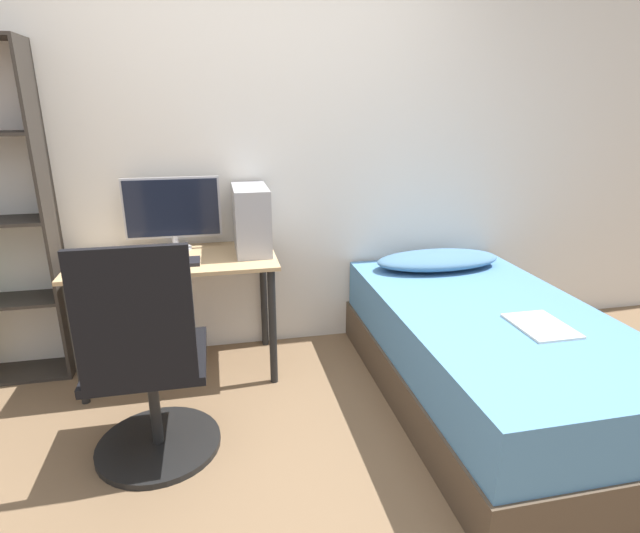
# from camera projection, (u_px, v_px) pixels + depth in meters

# --- Properties ---
(ground_plane) EXTENTS (14.00, 14.00, 0.00)m
(ground_plane) POSITION_uv_depth(u_px,v_px,m) (286.00, 508.00, 2.03)
(ground_plane) COLOR brown
(wall_back) EXTENTS (8.00, 0.05, 2.50)m
(wall_back) POSITION_uv_depth(u_px,v_px,m) (245.00, 157.00, 3.07)
(wall_back) COLOR silver
(wall_back) RESTS_ON ground_plane
(desk) EXTENTS (1.14, 0.59, 0.72)m
(desk) POSITION_uv_depth(u_px,v_px,m) (177.00, 276.00, 2.88)
(desk) COLOR tan
(desk) RESTS_ON ground_plane
(office_chair) EXTENTS (0.58, 0.58, 1.06)m
(office_chair) POSITION_uv_depth(u_px,v_px,m) (149.00, 380.00, 2.20)
(office_chair) COLOR black
(office_chair) RESTS_ON ground_plane
(bed) EXTENTS (1.08, 1.93, 0.54)m
(bed) POSITION_uv_depth(u_px,v_px,m) (489.00, 356.00, 2.69)
(bed) COLOR #4C3D2D
(bed) RESTS_ON ground_plane
(pillow) EXTENTS (0.82, 0.36, 0.11)m
(pillow) POSITION_uv_depth(u_px,v_px,m) (438.00, 260.00, 3.25)
(pillow) COLOR teal
(pillow) RESTS_ON bed
(magazine) EXTENTS (0.24, 0.32, 0.01)m
(magazine) POSITION_uv_depth(u_px,v_px,m) (541.00, 326.00, 2.40)
(magazine) COLOR silver
(magazine) RESTS_ON bed
(monitor) EXTENTS (0.56, 0.19, 0.43)m
(monitor) POSITION_uv_depth(u_px,v_px,m) (173.00, 211.00, 2.95)
(monitor) COLOR #B7B7BC
(monitor) RESTS_ON desk
(keyboard) EXTENTS (0.37, 0.14, 0.02)m
(keyboard) POSITION_uv_depth(u_px,v_px,m) (165.00, 263.00, 2.73)
(keyboard) COLOR black
(keyboard) RESTS_ON desk
(pc_tower) EXTENTS (0.20, 0.42, 0.38)m
(pc_tower) POSITION_uv_depth(u_px,v_px,m) (252.00, 219.00, 2.94)
(pc_tower) COLOR #99999E
(pc_tower) RESTS_ON desk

